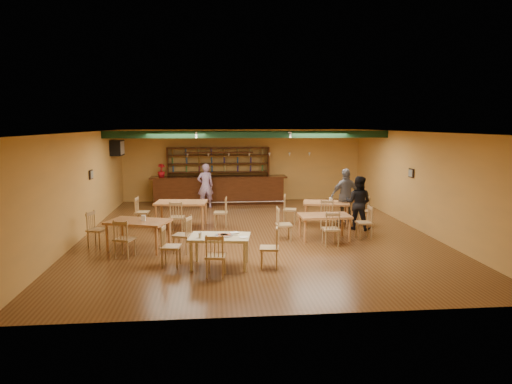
{
  "coord_description": "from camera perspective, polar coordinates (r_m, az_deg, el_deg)",
  "views": [
    {
      "loc": [
        -1.25,
        -13.36,
        3.24
      ],
      "look_at": [
        0.06,
        0.6,
        1.15
      ],
      "focal_mm": 32.24,
      "sensor_mm": 36.0,
      "label": 1
    }
  ],
  "objects": [
    {
      "name": "pizza_tray",
      "position": [
        10.48,
        -4.0,
        -5.4
      ],
      "size": [
        0.48,
        0.48,
        0.01
      ],
      "primitive_type": "cylinder",
      "rotation": [
        0.0,
        0.0,
        -0.24
      ],
      "color": "silver",
      "rests_on": "near_table"
    },
    {
      "name": "napkin_stack",
      "position": [
        10.67,
        -2.73,
        -5.09
      ],
      "size": [
        0.24,
        0.21,
        0.03
      ],
      "primitive_type": "cube",
      "rotation": [
        0.0,
        0.0,
        0.36
      ],
      "color": "white",
      "rests_on": "near_table"
    },
    {
      "name": "dining_table_c",
      "position": [
        12.32,
        -14.34,
        -5.2
      ],
      "size": [
        1.75,
        1.37,
        0.77
      ],
      "primitive_type": "cube",
      "rotation": [
        0.0,
        0.0,
        -0.34
      ],
      "color": "#AE6D3D",
      "rests_on": "ground"
    },
    {
      "name": "picture_left",
      "position": [
        14.91,
        -19.79,
        2.05
      ],
      "size": [
        0.04,
        0.34,
        0.28
      ],
      "primitive_type": "cube",
      "color": "black",
      "rests_on": "wall_left"
    },
    {
      "name": "patron_right_b",
      "position": [
        15.23,
        11.11,
        -0.51
      ],
      "size": [
        1.12,
        0.61,
        1.81
      ],
      "primitive_type": "imported",
      "rotation": [
        0.0,
        0.0,
        3.31
      ],
      "color": "slate",
      "rests_on": "ground"
    },
    {
      "name": "bar_counter",
      "position": [
        18.7,
        -4.61,
        0.23
      ],
      "size": [
        5.47,
        0.85,
        1.13
      ],
      "primitive_type": "cube",
      "color": "black",
      "rests_on": "ground"
    },
    {
      "name": "back_bar_hutch",
      "position": [
        19.26,
        -4.66,
        2.19
      ],
      "size": [
        4.23,
        0.4,
        2.28
      ],
      "primitive_type": "cube",
      "color": "black",
      "rests_on": "ground"
    },
    {
      "name": "ceiling_beam",
      "position": [
        16.21,
        -0.95,
        7.17
      ],
      "size": [
        10.0,
        0.3,
        0.25
      ],
      "primitive_type": "cube",
      "color": "black",
      "rests_on": "ceiling"
    },
    {
      "name": "picture_right",
      "position": [
        15.27,
        18.72,
        2.24
      ],
      "size": [
        0.04,
        0.34,
        0.28
      ],
      "primitive_type": "cube",
      "color": "black",
      "rests_on": "wall_right"
    },
    {
      "name": "near_table",
      "position": [
        10.57,
        -4.51,
        -7.35
      ],
      "size": [
        1.46,
        1.05,
        0.72
      ],
      "primitive_type": "cube",
      "rotation": [
        0.0,
        0.0,
        -0.14
      ],
      "color": "beige",
      "rests_on": "ground"
    },
    {
      "name": "side_plate",
      "position": [
        10.31,
        -1.55,
        -5.62
      ],
      "size": [
        0.25,
        0.25,
        0.01
      ],
      "primitive_type": "cylinder",
      "rotation": [
        0.0,
        0.0,
        -0.14
      ],
      "color": "white",
      "rests_on": "near_table"
    },
    {
      "name": "poinsettia",
      "position": [
        18.71,
        -11.67,
        2.64
      ],
      "size": [
        0.38,
        0.38,
        0.53
      ],
      "primitive_type": "imported",
      "rotation": [
        0.0,
        0.0,
        0.35
      ],
      "color": "red",
      "rests_on": "bar_counter"
    },
    {
      "name": "track_rail_right",
      "position": [
        16.97,
        3.65,
        7.45
      ],
      "size": [
        0.05,
        2.5,
        0.05
      ],
      "primitive_type": "cube",
      "color": "silver",
      "rests_on": "ceiling"
    },
    {
      "name": "parmesan_shaker",
      "position": [
        10.33,
        -6.94,
        -5.38
      ],
      "size": [
        0.08,
        0.08,
        0.11
      ],
      "primitive_type": "cylinder",
      "rotation": [
        0.0,
        0.0,
        -0.14
      ],
      "color": "#EAE5C6",
      "rests_on": "near_table"
    },
    {
      "name": "dining_table_a",
      "position": [
        14.77,
        -9.24,
        -2.73
      ],
      "size": [
        1.69,
        1.13,
        0.8
      ],
      "primitive_type": "cube",
      "rotation": [
        0.0,
        0.0,
        -0.11
      ],
      "color": "#AE6D3D",
      "rests_on": "ground"
    },
    {
      "name": "floor",
      "position": [
        13.8,
        -0.02,
        -5.1
      ],
      "size": [
        12.0,
        12.0,
        0.0
      ],
      "primitive_type": "plane",
      "color": "#543318",
      "rests_on": "ground"
    },
    {
      "name": "patron_right_a",
      "position": [
        14.47,
        12.57,
        -1.32
      ],
      "size": [
        1.01,
        0.95,
        1.66
      ],
      "primitive_type": "imported",
      "rotation": [
        0.0,
        0.0,
        2.61
      ],
      "color": "black",
      "rests_on": "ground"
    },
    {
      "name": "pizza_server",
      "position": [
        10.53,
        -3.22,
        -5.28
      ],
      "size": [
        0.33,
        0.21,
        0.0
      ],
      "primitive_type": "cube",
      "rotation": [
        0.0,
        0.0,
        -0.41
      ],
      "color": "silver",
      "rests_on": "pizza_tray"
    },
    {
      "name": "patron_bar",
      "position": [
        17.85,
        -6.3,
        0.77
      ],
      "size": [
        0.71,
        0.55,
        1.73
      ],
      "primitive_type": "imported",
      "rotation": [
        0.0,
        0.0,
        3.37
      ],
      "color": "#8C52B2",
      "rests_on": "ground"
    },
    {
      "name": "ac_unit",
      "position": [
        17.94,
        -16.85,
        5.27
      ],
      "size": [
        0.34,
        0.7,
        0.48
      ],
      "primitive_type": "cube",
      "color": "silver",
      "rests_on": "wall_left"
    },
    {
      "name": "dining_table_b",
      "position": [
        15.09,
        8.69,
        -2.6
      ],
      "size": [
        1.62,
        1.17,
        0.73
      ],
      "primitive_type": "cube",
      "rotation": [
        0.0,
        0.0,
        -0.22
      ],
      "color": "#AE6D3D",
      "rests_on": "ground"
    },
    {
      "name": "track_rail_left",
      "position": [
        16.77,
        -7.31,
        7.38
      ],
      "size": [
        0.05,
        2.5,
        0.05
      ],
      "primitive_type": "cube",
      "color": "silver",
      "rests_on": "ceiling"
    },
    {
      "name": "dining_table_d",
      "position": [
        13.12,
        8.46,
        -4.33
      ],
      "size": [
        1.43,
        0.87,
        0.71
      ],
      "primitive_type": "cube",
      "rotation": [
        0.0,
        0.0,
        0.02
      ],
      "color": "#AE6D3D",
      "rests_on": "ground"
    }
  ]
}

